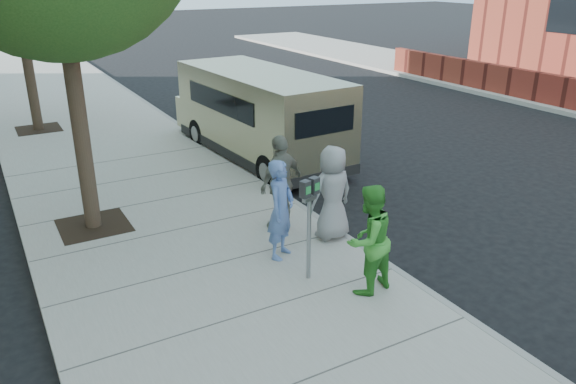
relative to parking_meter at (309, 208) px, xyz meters
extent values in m
plane|color=black|center=(-0.12, 1.09, -1.29)|extent=(120.00, 120.00, 0.00)
cube|color=gray|center=(-1.12, 1.09, -1.22)|extent=(5.00, 60.00, 0.15)
cube|color=gray|center=(1.32, 1.09, -1.22)|extent=(0.12, 60.00, 0.16)
cube|color=black|center=(-2.42, 3.49, -1.14)|extent=(1.20, 1.20, 0.01)
cylinder|color=#38281E|center=(-2.42, 3.49, 0.84)|extent=(0.28, 0.28, 3.96)
cube|color=black|center=(-2.42, 11.09, -1.14)|extent=(1.20, 1.20, 0.01)
cylinder|color=#38281E|center=(-2.42, 11.09, 0.62)|extent=(0.28, 0.28, 3.52)
cylinder|color=gray|center=(0.00, 0.00, -0.52)|extent=(0.06, 0.06, 1.25)
cube|color=gray|center=(0.00, 0.00, 0.16)|extent=(0.26, 0.14, 0.09)
cube|color=#2D2D30|center=(-0.09, -0.03, 0.31)|extent=(0.16, 0.15, 0.25)
cube|color=#2D2D30|center=(0.09, 0.03, 0.31)|extent=(0.16, 0.15, 0.25)
cube|color=tan|center=(2.18, 5.88, -0.10)|extent=(2.30, 5.47, 1.98)
cube|color=tan|center=(2.00, 8.81, -0.59)|extent=(1.86, 0.65, 0.84)
cube|color=black|center=(2.34, 3.20, 0.25)|extent=(1.49, 0.11, 0.55)
cylinder|color=black|center=(1.20, 7.60, -0.92)|extent=(0.30, 0.77, 0.75)
cylinder|color=black|center=(2.94, 7.70, -0.92)|extent=(0.30, 0.77, 0.75)
cylinder|color=black|center=(1.42, 3.96, -0.92)|extent=(0.30, 0.77, 0.75)
cylinder|color=black|center=(3.16, 4.06, -0.92)|extent=(0.30, 0.77, 0.75)
imported|color=#5371B2|center=(-0.02, 0.82, -0.33)|extent=(0.71, 0.66, 1.62)
imported|color=green|center=(0.54, -0.70, -0.34)|extent=(0.88, 0.75, 1.61)
imported|color=gray|center=(1.07, 0.99, -0.33)|extent=(0.83, 0.57, 1.63)
imported|color=slate|center=(0.51, 1.77, -0.29)|extent=(1.08, 0.75, 1.71)
camera|label=1|loc=(-3.89, -6.26, 3.17)|focal=35.00mm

